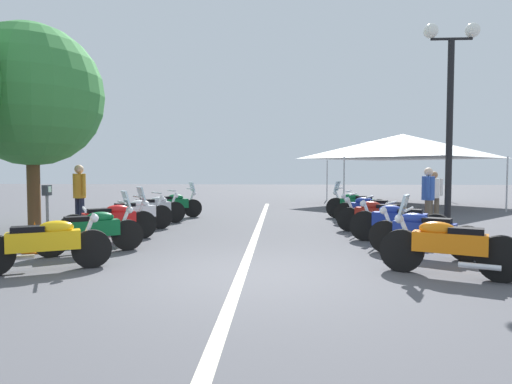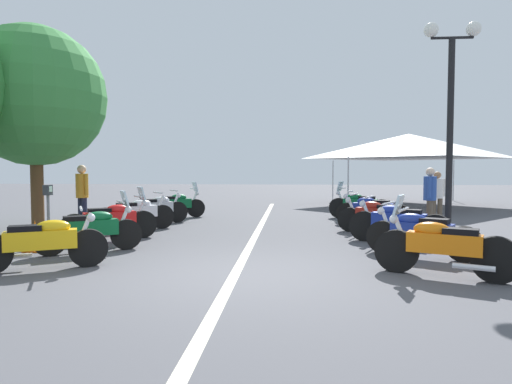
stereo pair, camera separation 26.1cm
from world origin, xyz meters
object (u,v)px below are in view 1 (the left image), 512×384
at_px(motorcycle_left_row_4, 153,209).
at_px(motorcycle_right_row_0, 447,245).
at_px(motorcycle_left_row_0, 45,243).
at_px(motorcycle_right_row_3, 377,215).
at_px(bystander_1, 434,193).
at_px(motorcycle_left_row_1, 92,230).
at_px(bystander_2, 79,192).
at_px(motorcycle_left_row_5, 171,204).
at_px(street_lamp_twin_globe, 450,93).
at_px(bystander_3, 428,194).
at_px(roadside_tree_0, 31,96).
at_px(motorcycle_left_row_3, 134,214).
at_px(motorcycle_right_row_5, 356,204).
at_px(motorcycle_right_row_1, 423,232).
at_px(traffic_cone_0, 35,237).
at_px(motorcycle_right_row_4, 370,210).
at_px(event_tent, 403,146).
at_px(parking_meter, 47,204).
at_px(motorcycle_left_row_2, 111,220).
at_px(motorcycle_right_row_2, 398,222).

height_order(motorcycle_left_row_4, motorcycle_right_row_0, motorcycle_right_row_0).
xyz_separation_m(motorcycle_left_row_0, motorcycle_right_row_3, (4.53, -6.15, 0.00)).
height_order(motorcycle_right_row_0, bystander_1, bystander_1).
distance_m(motorcycle_left_row_1, bystander_2, 3.57).
bearing_deg(motorcycle_left_row_4, motorcycle_left_row_5, 49.00).
distance_m(street_lamp_twin_globe, bystander_3, 2.79).
bearing_deg(bystander_2, bystander_1, -45.50).
bearing_deg(roadside_tree_0, motorcycle_left_row_3, -85.19).
relative_size(motorcycle_left_row_0, motorcycle_right_row_5, 0.97).
xyz_separation_m(motorcycle_left_row_1, motorcycle_right_row_1, (0.02, -6.25, -0.01)).
relative_size(motorcycle_right_row_0, motorcycle_right_row_3, 0.97).
bearing_deg(bystander_3, motorcycle_left_row_5, -179.08).
xyz_separation_m(motorcycle_right_row_0, traffic_cone_0, (1.52, 7.29, -0.18)).
relative_size(motorcycle_right_row_4, motorcycle_right_row_5, 1.05).
height_order(motorcycle_right_row_3, bystander_3, bystander_3).
distance_m(motorcycle_left_row_0, motorcycle_right_row_3, 7.64).
height_order(motorcycle_left_row_3, motorcycle_right_row_4, motorcycle_left_row_3).
distance_m(motorcycle_left_row_5, motorcycle_right_row_1, 8.66).
bearing_deg(motorcycle_left_row_4, traffic_cone_0, -138.77).
distance_m(motorcycle_left_row_5, bystander_2, 3.45).
bearing_deg(motorcycle_right_row_3, street_lamp_twin_globe, 162.42).
relative_size(motorcycle_right_row_5, street_lamp_twin_globe, 0.40).
bearing_deg(event_tent, traffic_cone_0, 139.28).
bearing_deg(motorcycle_left_row_1, motorcycle_right_row_1, -32.91).
bearing_deg(roadside_tree_0, motorcycle_left_row_1, -135.52).
bearing_deg(motorcycle_right_row_3, parking_meter, 41.38).
relative_size(traffic_cone_0, bystander_3, 0.37).
bearing_deg(motorcycle_left_row_4, motorcycle_right_row_0, -79.40).
distance_m(motorcycle_left_row_2, bystander_3, 7.90).
bearing_deg(roadside_tree_0, street_lamp_twin_globe, -95.47).
bearing_deg(bystander_3, motorcycle_left_row_1, -134.93).
bearing_deg(event_tent, motorcycle_left_row_2, 138.46).
bearing_deg(parking_meter, motorcycle_right_row_0, -13.02).
bearing_deg(motorcycle_left_row_4, parking_meter, -142.51).
bearing_deg(event_tent, motorcycle_left_row_3, 133.78).
relative_size(motorcycle_right_row_4, bystander_3, 1.22).
xyz_separation_m(motorcycle_left_row_3, motorcycle_right_row_1, (-3.02, -6.46, -0.01)).
bearing_deg(roadside_tree_0, motorcycle_right_row_4, -79.12).
bearing_deg(motorcycle_right_row_2, motorcycle_left_row_3, 11.20).
relative_size(motorcycle_left_row_5, motorcycle_right_row_5, 1.01).
distance_m(motorcycle_right_row_3, bystander_2, 7.77).
xyz_separation_m(motorcycle_right_row_3, traffic_cone_0, (-2.98, 7.22, -0.16)).
distance_m(motorcycle_right_row_1, motorcycle_right_row_2, 1.48).
height_order(motorcycle_left_row_5, motorcycle_right_row_4, motorcycle_left_row_5).
height_order(parking_meter, traffic_cone_0, parking_meter).
distance_m(motorcycle_left_row_5, bystander_3, 7.90).
bearing_deg(motorcycle_left_row_1, motorcycle_left_row_3, 60.83).
height_order(motorcycle_left_row_0, motorcycle_right_row_5, motorcycle_right_row_5).
xyz_separation_m(bystander_3, event_tent, (8.62, -1.70, 1.68)).
bearing_deg(parking_meter, event_tent, 50.83).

